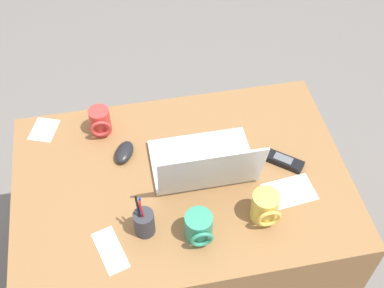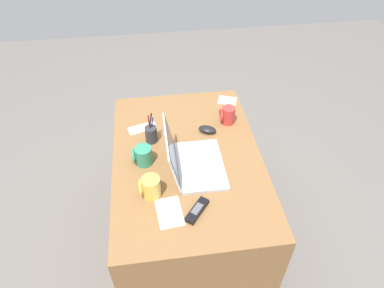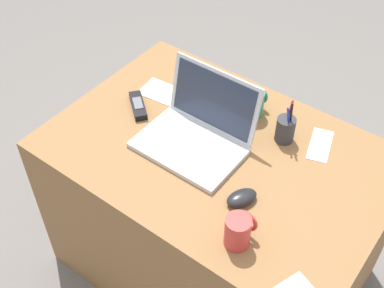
{
  "view_description": "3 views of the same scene",
  "coord_description": "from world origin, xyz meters",
  "px_view_note": "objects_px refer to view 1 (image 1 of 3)",
  "views": [
    {
      "loc": [
        0.16,
        0.99,
        2.09
      ],
      "look_at": [
        -0.05,
        -0.07,
        0.79
      ],
      "focal_mm": 47.22,
      "sensor_mm": 36.0,
      "label": 1
    },
    {
      "loc": [
        -1.27,
        0.15,
        1.98
      ],
      "look_at": [
        -0.01,
        -0.02,
        0.8
      ],
      "focal_mm": 32.45,
      "sensor_mm": 36.0,
      "label": 2
    },
    {
      "loc": [
        0.64,
        -0.99,
        1.92
      ],
      "look_at": [
        -0.06,
        -0.07,
        0.75
      ],
      "focal_mm": 47.37,
      "sensor_mm": 36.0,
      "label": 3
    }
  ],
  "objects_px": {
    "coffee_mug_white": "(199,227)",
    "cordless_phone": "(283,161)",
    "coffee_mug_tall": "(100,122)",
    "coffee_mug_spare": "(265,207)",
    "pen_holder": "(144,222)",
    "computer_mouse": "(124,152)",
    "laptop": "(205,164)"
  },
  "relations": [
    {
      "from": "coffee_mug_spare",
      "to": "cordless_phone",
      "type": "height_order",
      "value": "coffee_mug_spare"
    },
    {
      "from": "cordless_phone",
      "to": "laptop",
      "type": "bearing_deg",
      "value": -2.72
    },
    {
      "from": "coffee_mug_tall",
      "to": "coffee_mug_spare",
      "type": "height_order",
      "value": "coffee_mug_spare"
    },
    {
      "from": "pen_holder",
      "to": "computer_mouse",
      "type": "bearing_deg",
      "value": -84.25
    },
    {
      "from": "computer_mouse",
      "to": "coffee_mug_white",
      "type": "distance_m",
      "value": 0.41
    },
    {
      "from": "coffee_mug_spare",
      "to": "pen_holder",
      "type": "bearing_deg",
      "value": -3.19
    },
    {
      "from": "laptop",
      "to": "coffee_mug_tall",
      "type": "bearing_deg",
      "value": -37.36
    },
    {
      "from": "coffee_mug_spare",
      "to": "pen_holder",
      "type": "height_order",
      "value": "pen_holder"
    },
    {
      "from": "coffee_mug_white",
      "to": "coffee_mug_spare",
      "type": "relative_size",
      "value": 0.91
    },
    {
      "from": "laptop",
      "to": "coffee_mug_spare",
      "type": "relative_size",
      "value": 3.22
    },
    {
      "from": "cordless_phone",
      "to": "coffee_mug_white",
      "type": "bearing_deg",
      "value": 33.33
    },
    {
      "from": "computer_mouse",
      "to": "cordless_phone",
      "type": "xyz_separation_m",
      "value": [
        -0.53,
        0.14,
        -0.01
      ]
    },
    {
      "from": "coffee_mug_white",
      "to": "cordless_phone",
      "type": "xyz_separation_m",
      "value": [
        -0.34,
        -0.22,
        -0.04
      ]
    },
    {
      "from": "computer_mouse",
      "to": "coffee_mug_white",
      "type": "relative_size",
      "value": 1.02
    },
    {
      "from": "laptop",
      "to": "coffee_mug_spare",
      "type": "bearing_deg",
      "value": 125.21
    },
    {
      "from": "coffee_mug_spare",
      "to": "cordless_phone",
      "type": "relative_size",
      "value": 0.78
    },
    {
      "from": "laptop",
      "to": "coffee_mug_white",
      "type": "height_order",
      "value": "laptop"
    },
    {
      "from": "coffee_mug_spare",
      "to": "coffee_mug_tall",
      "type": "bearing_deg",
      "value": -44.01
    },
    {
      "from": "laptop",
      "to": "coffee_mug_spare",
      "type": "height_order",
      "value": "laptop"
    },
    {
      "from": "laptop",
      "to": "pen_holder",
      "type": "xyz_separation_m",
      "value": [
        0.23,
        0.19,
        0.0
      ]
    },
    {
      "from": "coffee_mug_white",
      "to": "coffee_mug_spare",
      "type": "height_order",
      "value": "coffee_mug_spare"
    },
    {
      "from": "computer_mouse",
      "to": "pen_holder",
      "type": "bearing_deg",
      "value": 120.45
    },
    {
      "from": "laptop",
      "to": "cordless_phone",
      "type": "xyz_separation_m",
      "value": [
        -0.27,
        0.01,
        -0.03
      ]
    },
    {
      "from": "laptop",
      "to": "coffee_mug_white",
      "type": "relative_size",
      "value": 3.56
    },
    {
      "from": "laptop",
      "to": "coffee_mug_spare",
      "type": "distance_m",
      "value": 0.26
    },
    {
      "from": "laptop",
      "to": "coffee_mug_tall",
      "type": "height_order",
      "value": "laptop"
    },
    {
      "from": "coffee_mug_spare",
      "to": "cordless_phone",
      "type": "xyz_separation_m",
      "value": [
        -0.13,
        -0.2,
        -0.04
      ]
    },
    {
      "from": "pen_holder",
      "to": "coffee_mug_white",
      "type": "bearing_deg",
      "value": 163.13
    },
    {
      "from": "coffee_mug_tall",
      "to": "cordless_phone",
      "type": "bearing_deg",
      "value": 156.33
    },
    {
      "from": "computer_mouse",
      "to": "coffee_mug_spare",
      "type": "xyz_separation_m",
      "value": [
        -0.41,
        0.33,
        0.04
      ]
    },
    {
      "from": "computer_mouse",
      "to": "cordless_phone",
      "type": "bearing_deg",
      "value": -169.69
    },
    {
      "from": "laptop",
      "to": "pen_holder",
      "type": "distance_m",
      "value": 0.3
    }
  ]
}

